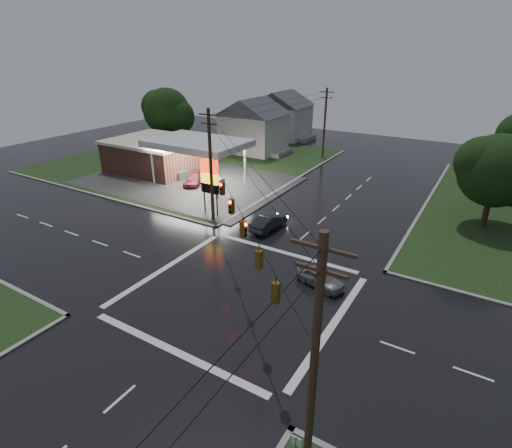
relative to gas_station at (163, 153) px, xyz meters
The scene contains 15 objects.
ground 32.46m from the gas_station, 37.50° to the right, with size 120.00×120.00×0.00m, color black.
grass_nw 6.79m from the gas_station, 92.95° to the left, with size 36.00×36.00×0.08m, color black.
gas_station is the anchor object (origin of this frame).
pylon_sign 17.81m from the gas_station, 31.22° to the right, with size 2.00×0.35×6.00m.
utility_pole_nw 19.38m from the gas_station, 32.23° to the right, with size 2.20×0.32×11.00m.
utility_pole_se 45.83m from the gas_station, 39.70° to the right, with size 2.20×0.32×11.00m.
utility_pole_n 24.60m from the gas_station, 48.53° to the left, with size 2.20×0.32×10.50m.
traffic_signals 32.63m from the gas_station, 37.50° to the right, with size 26.87×26.87×1.47m.
house_near 17.07m from the gas_station, 73.83° to the left, with size 11.05×8.48×8.60m.
house_far 28.61m from the gas_station, 82.50° to the left, with size 11.05×8.48×8.60m.
tree_nw_behind 13.63m from the gas_station, 128.42° to the left, with size 8.93×7.60×10.00m.
tree_ne_near 40.00m from the gas_station, ahead, with size 7.99×6.80×8.98m.
car_north 24.01m from the gas_station, 22.75° to the right, with size 1.54×4.41×1.45m, color #22232A.
car_crossing 34.15m from the gas_station, 27.74° to the right, with size 1.54×3.82×1.30m, color gray.
car_pump 7.99m from the gas_station, 18.32° to the right, with size 1.89×4.66×1.35m, color #4E121B.
Camera 1 is at (13.41, -19.98, 16.16)m, focal length 28.00 mm.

